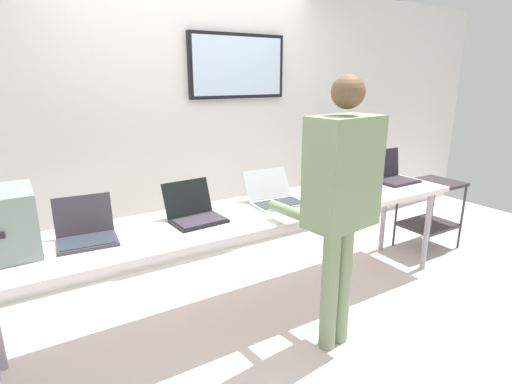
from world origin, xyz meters
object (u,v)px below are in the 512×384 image
object	(u,v)px
equipment_box	(0,223)
person	(341,192)
laptop_station_2	(274,196)
workbench	(256,217)
laptop_station_3	(338,184)
laptop_station_1	(194,212)
laptop_station_0	(86,231)
laptop_station_4	(392,174)
storage_cart	(430,205)

from	to	relation	value
equipment_box	person	distance (m)	1.90
laptop_station_2	person	bearing A→B (deg)	-89.49
workbench	laptop_station_3	xyz separation A→B (m)	(0.85, 0.07, 0.11)
workbench	person	size ratio (longest dim) A/B	2.04
workbench	laptop_station_1	size ratio (longest dim) A/B	10.00
equipment_box	person	size ratio (longest dim) A/B	0.24
laptop_station_0	laptop_station_4	bearing A→B (deg)	-0.04
laptop_station_2	laptop_station_4	distance (m)	1.29
laptop_station_1	laptop_station_2	xyz separation A→B (m)	(0.66, 0.03, -0.00)
laptop_station_1	laptop_station_4	xyz separation A→B (m)	(1.96, 0.01, 0.01)
workbench	equipment_box	distance (m)	1.57
equipment_box	laptop_station_1	distance (m)	1.10
laptop_station_1	storage_cart	xyz separation A→B (m)	(2.58, 0.01, -0.39)
workbench	laptop_station_1	bearing A→B (deg)	174.27
laptop_station_1	laptop_station_0	bearing A→B (deg)	179.26
laptop_station_3	workbench	bearing A→B (deg)	-175.37
person	laptop_station_0	bearing A→B (deg)	153.39
person	laptop_station_2	bearing A→B (deg)	90.51
equipment_box	laptop_station_3	xyz separation A→B (m)	(2.39, -0.02, -0.11)
laptop_station_0	person	world-z (taller)	person
workbench	storage_cart	world-z (taller)	workbench
person	storage_cart	xyz separation A→B (m)	(1.91, 0.68, -0.59)
laptop_station_0	workbench	bearing A→B (deg)	-2.76
laptop_station_1	laptop_station_4	size ratio (longest dim) A/B	0.97
laptop_station_0	laptop_station_4	xyz separation A→B (m)	(2.64, -0.00, 0.01)
workbench	laptop_station_2	bearing A→B (deg)	21.23
person	laptop_station_1	bearing A→B (deg)	135.14
workbench	equipment_box	world-z (taller)	equipment_box
laptop_station_0	person	distance (m)	1.52
equipment_box	laptop_station_1	bearing A→B (deg)	-2.26
equipment_box	laptop_station_1	world-z (taller)	equipment_box
equipment_box	laptop_station_4	distance (m)	3.05
person	laptop_station_4	bearing A→B (deg)	27.66
workbench	laptop_station_2	distance (m)	0.24
laptop_station_2	laptop_station_4	xyz separation A→B (m)	(1.29, -0.03, 0.01)
person	equipment_box	bearing A→B (deg)	158.02
laptop_station_0	person	size ratio (longest dim) A/B	0.20
equipment_box	person	world-z (taller)	person
equipment_box	storage_cart	xyz separation A→B (m)	(3.67, -0.04, -0.51)
person	storage_cart	world-z (taller)	person
workbench	laptop_station_3	size ratio (longest dim) A/B	10.03
workbench	laptop_station_4	bearing A→B (deg)	2.02
laptop_station_0	laptop_station_4	world-z (taller)	laptop_station_4
workbench	laptop_station_4	world-z (taller)	laptop_station_4
laptop_station_0	laptop_station_1	world-z (taller)	laptop_station_0
laptop_station_2	laptop_station_0	bearing A→B (deg)	-178.91
equipment_box	laptop_station_4	world-z (taller)	equipment_box
laptop_station_4	storage_cart	distance (m)	0.74
workbench	storage_cart	distance (m)	2.15
laptop_station_0	laptop_station_4	distance (m)	2.64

